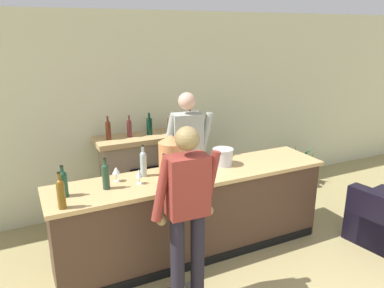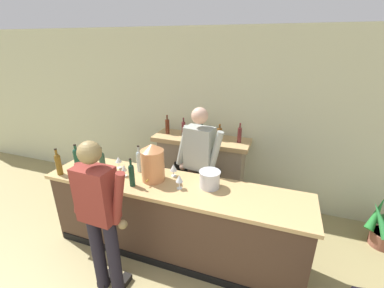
{
  "view_description": "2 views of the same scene",
  "coord_description": "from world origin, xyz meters",
  "px_view_note": "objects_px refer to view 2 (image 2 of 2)",
  "views": [
    {
      "loc": [
        -1.59,
        -1.16,
        2.5
      ],
      "look_at": [
        0.16,
        2.45,
        1.27
      ],
      "focal_mm": 35.0,
      "sensor_mm": 36.0,
      "label": 1
    },
    {
      "loc": [
        1.2,
        -0.08,
        2.53
      ],
      "look_at": [
        0.17,
        2.8,
        1.31
      ],
      "focal_mm": 24.0,
      "sensor_mm": 36.0,
      "label": 2
    }
  ],
  "objects_px": {
    "person_customer": "(100,216)",
    "wine_bottle_burgundy_dark": "(102,161)",
    "wine_bottle_port_short": "(139,160)",
    "wine_glass_by_dispenser": "(179,179)",
    "wine_bottle_chardonnay_pale": "(132,174)",
    "fireplace_stone": "(201,168)",
    "wine_glass_back_row": "(174,168)",
    "wine_glass_front_left": "(124,168)",
    "ice_bucket_steel": "(210,179)",
    "wine_bottle_riesling_slim": "(58,163)",
    "person_bartender": "(199,167)",
    "wine_glass_mid_counter": "(118,160)",
    "copper_dispenser": "(153,162)",
    "wine_bottle_rose_blush": "(77,157)"
  },
  "relations": [
    {
      "from": "wine_bottle_riesling_slim",
      "to": "wine_glass_by_dispenser",
      "type": "xyz_separation_m",
      "value": [
        1.53,
        0.19,
        -0.03
      ]
    },
    {
      "from": "wine_bottle_port_short",
      "to": "wine_glass_front_left",
      "type": "height_order",
      "value": "wine_bottle_port_short"
    },
    {
      "from": "wine_bottle_chardonnay_pale",
      "to": "wine_glass_back_row",
      "type": "xyz_separation_m",
      "value": [
        0.35,
        0.37,
        -0.04
      ]
    },
    {
      "from": "wine_bottle_chardonnay_pale",
      "to": "wine_glass_by_dispenser",
      "type": "bearing_deg",
      "value": 13.28
    },
    {
      "from": "wine_glass_mid_counter",
      "to": "fireplace_stone",
      "type": "bearing_deg",
      "value": 55.09
    },
    {
      "from": "ice_bucket_steel",
      "to": "wine_glass_front_left",
      "type": "xyz_separation_m",
      "value": [
        -1.06,
        -0.11,
        0.01
      ]
    },
    {
      "from": "wine_bottle_rose_blush",
      "to": "person_customer",
      "type": "bearing_deg",
      "value": -38.7
    },
    {
      "from": "wine_bottle_rose_blush",
      "to": "wine_glass_front_left",
      "type": "height_order",
      "value": "wine_bottle_rose_blush"
    },
    {
      "from": "wine_bottle_chardonnay_pale",
      "to": "ice_bucket_steel",
      "type": "bearing_deg",
      "value": 18.08
    },
    {
      "from": "wine_bottle_riesling_slim",
      "to": "wine_glass_by_dispenser",
      "type": "relative_size",
      "value": 2.02
    },
    {
      "from": "ice_bucket_steel",
      "to": "person_bartender",
      "type": "bearing_deg",
      "value": 122.58
    },
    {
      "from": "fireplace_stone",
      "to": "copper_dispenser",
      "type": "bearing_deg",
      "value": -99.41
    },
    {
      "from": "ice_bucket_steel",
      "to": "wine_bottle_riesling_slim",
      "type": "xyz_separation_m",
      "value": [
        -1.84,
        -0.34,
        0.05
      ]
    },
    {
      "from": "copper_dispenser",
      "to": "ice_bucket_steel",
      "type": "relative_size",
      "value": 1.9
    },
    {
      "from": "wine_bottle_burgundy_dark",
      "to": "wine_glass_mid_counter",
      "type": "distance_m",
      "value": 0.2
    },
    {
      "from": "wine_bottle_burgundy_dark",
      "to": "wine_glass_by_dispenser",
      "type": "height_order",
      "value": "wine_bottle_burgundy_dark"
    },
    {
      "from": "wine_glass_by_dispenser",
      "to": "wine_bottle_port_short",
      "type": "bearing_deg",
      "value": 161.03
    },
    {
      "from": "person_customer",
      "to": "person_bartender",
      "type": "bearing_deg",
      "value": 64.78
    },
    {
      "from": "person_customer",
      "to": "wine_bottle_port_short",
      "type": "distance_m",
      "value": 0.93
    },
    {
      "from": "wine_glass_front_left",
      "to": "fireplace_stone",
      "type": "bearing_deg",
      "value": 65.47
    },
    {
      "from": "copper_dispenser",
      "to": "wine_glass_mid_counter",
      "type": "xyz_separation_m",
      "value": [
        -0.57,
        0.12,
        -0.12
      ]
    },
    {
      "from": "wine_bottle_riesling_slim",
      "to": "wine_glass_mid_counter",
      "type": "bearing_deg",
      "value": 33.59
    },
    {
      "from": "person_customer",
      "to": "wine_glass_by_dispenser",
      "type": "relative_size",
      "value": 10.14
    },
    {
      "from": "person_customer",
      "to": "copper_dispenser",
      "type": "xyz_separation_m",
      "value": [
        0.18,
        0.77,
        0.25
      ]
    },
    {
      "from": "person_bartender",
      "to": "copper_dispenser",
      "type": "distance_m",
      "value": 0.67
    },
    {
      "from": "copper_dispenser",
      "to": "wine_glass_by_dispenser",
      "type": "relative_size",
      "value": 2.71
    },
    {
      "from": "person_customer",
      "to": "wine_bottle_burgundy_dark",
      "type": "relative_size",
      "value": 5.33
    },
    {
      "from": "person_customer",
      "to": "wine_glass_mid_counter",
      "type": "xyz_separation_m",
      "value": [
        -0.39,
        0.89,
        0.14
      ]
    },
    {
      "from": "fireplace_stone",
      "to": "wine_glass_back_row",
      "type": "relative_size",
      "value": 9.41
    },
    {
      "from": "person_customer",
      "to": "person_bartender",
      "type": "xyz_separation_m",
      "value": [
        0.59,
        1.26,
        0.03
      ]
    },
    {
      "from": "person_customer",
      "to": "wine_bottle_chardonnay_pale",
      "type": "distance_m",
      "value": 0.59
    },
    {
      "from": "wine_bottle_burgundy_dark",
      "to": "wine_glass_mid_counter",
      "type": "relative_size",
      "value": 2.02
    },
    {
      "from": "wine_bottle_riesling_slim",
      "to": "wine_bottle_port_short",
      "type": "bearing_deg",
      "value": 24.71
    },
    {
      "from": "wine_bottle_chardonnay_pale",
      "to": "wine_glass_by_dispenser",
      "type": "xyz_separation_m",
      "value": [
        0.53,
        0.13,
        -0.03
      ]
    },
    {
      "from": "wine_bottle_riesling_slim",
      "to": "wine_bottle_port_short",
      "type": "xyz_separation_m",
      "value": [
        0.9,
        0.41,
        0.0
      ]
    },
    {
      "from": "wine_bottle_chardonnay_pale",
      "to": "wine_glass_back_row",
      "type": "relative_size",
      "value": 2.11
    },
    {
      "from": "wine_bottle_riesling_slim",
      "to": "wine_glass_front_left",
      "type": "distance_m",
      "value": 0.82
    },
    {
      "from": "person_bartender",
      "to": "wine_glass_by_dispenser",
      "type": "relative_size",
      "value": 10.47
    },
    {
      "from": "person_customer",
      "to": "wine_glass_by_dispenser",
      "type": "bearing_deg",
      "value": 51.81
    },
    {
      "from": "fireplace_stone",
      "to": "wine_bottle_rose_blush",
      "type": "relative_size",
      "value": 4.88
    },
    {
      "from": "ice_bucket_steel",
      "to": "wine_glass_by_dispenser",
      "type": "bearing_deg",
      "value": -154.29
    },
    {
      "from": "wine_bottle_rose_blush",
      "to": "wine_glass_back_row",
      "type": "relative_size",
      "value": 1.93
    },
    {
      "from": "wine_bottle_burgundy_dark",
      "to": "wine_bottle_port_short",
      "type": "bearing_deg",
      "value": 19.79
    },
    {
      "from": "copper_dispenser",
      "to": "wine_glass_front_left",
      "type": "xyz_separation_m",
      "value": [
        -0.38,
        -0.04,
        -0.12
      ]
    },
    {
      "from": "wine_bottle_port_short",
      "to": "wine_bottle_chardonnay_pale",
      "type": "bearing_deg",
      "value": -73.32
    },
    {
      "from": "copper_dispenser",
      "to": "wine_glass_by_dispenser",
      "type": "xyz_separation_m",
      "value": [
        0.37,
        -0.08,
        -0.11
      ]
    },
    {
      "from": "fireplace_stone",
      "to": "wine_bottle_burgundy_dark",
      "type": "distance_m",
      "value": 1.65
    },
    {
      "from": "wine_bottle_riesling_slim",
      "to": "wine_bottle_burgundy_dark",
      "type": "distance_m",
      "value": 0.52
    },
    {
      "from": "wine_bottle_burgundy_dark",
      "to": "wine_glass_back_row",
      "type": "distance_m",
      "value": 0.92
    },
    {
      "from": "copper_dispenser",
      "to": "wine_bottle_port_short",
      "type": "height_order",
      "value": "copper_dispenser"
    }
  ]
}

